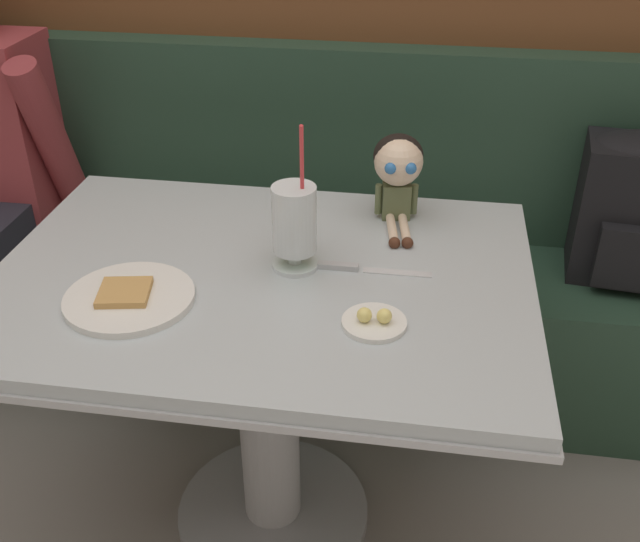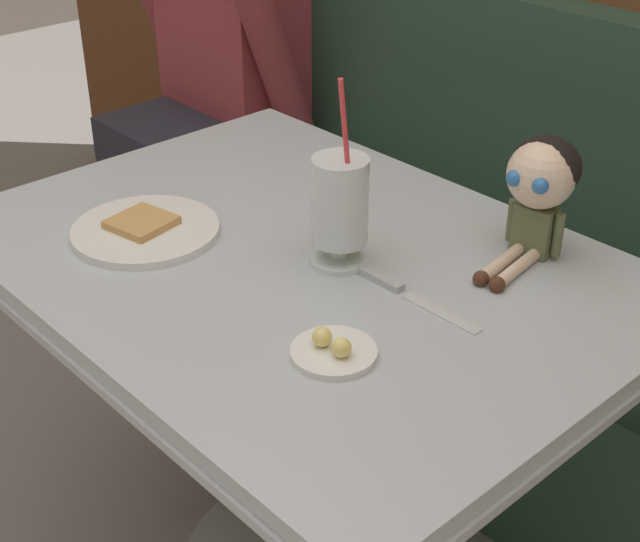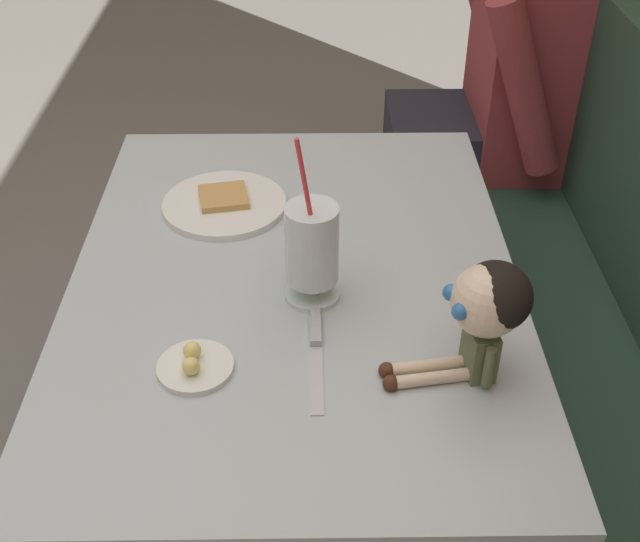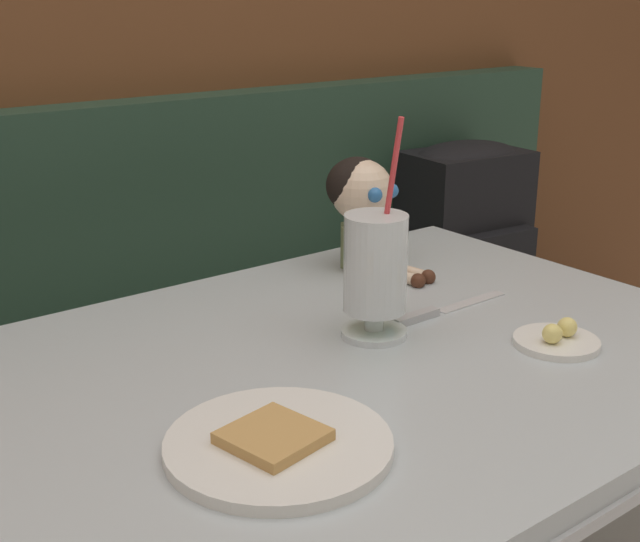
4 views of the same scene
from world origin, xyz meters
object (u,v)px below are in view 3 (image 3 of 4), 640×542
object	(u,v)px
milkshake_glass	(312,249)
diner_patron	(508,62)
toast_plate	(224,204)
seated_doll	(487,307)
butter_knife	(316,341)
butter_saucer	(194,365)

from	to	relation	value
milkshake_glass	diner_patron	xyz separation A→B (m)	(-1.03, 0.55, -0.10)
toast_plate	milkshake_glass	bearing A→B (deg)	31.10
diner_patron	seated_doll	bearing A→B (deg)	-13.60
diner_patron	butter_knife	bearing A→B (deg)	-25.28
toast_plate	diner_patron	world-z (taller)	diner_patron
butter_knife	seated_doll	size ratio (longest dim) A/B	1.04
butter_saucer	diner_patron	size ratio (longest dim) A/B	0.15
diner_patron	toast_plate	bearing A→B (deg)	-44.54
milkshake_glass	butter_knife	size ratio (longest dim) A/B	1.34
butter_saucer	toast_plate	bearing A→B (deg)	179.11
milkshake_glass	butter_knife	world-z (taller)	milkshake_glass
toast_plate	milkshake_glass	world-z (taller)	milkshake_glass
butter_saucer	seated_doll	distance (m)	0.45
toast_plate	milkshake_glass	xyz separation A→B (m)	(0.29, 0.18, 0.09)
butter_saucer	seated_doll	xyz separation A→B (m)	(0.01, 0.44, 0.12)
butter_knife	diner_patron	size ratio (longest dim) A/B	0.29
toast_plate	butter_knife	world-z (taller)	toast_plate
milkshake_glass	seated_doll	world-z (taller)	milkshake_glass
butter_saucer	diner_patron	world-z (taller)	diner_patron
milkshake_glass	seated_doll	distance (m)	0.32
butter_knife	diner_patron	distance (m)	1.27
seated_doll	diner_patron	bearing A→B (deg)	166.40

